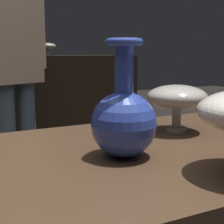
{
  "coord_description": "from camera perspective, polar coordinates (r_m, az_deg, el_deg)",
  "views": [
    {
      "loc": [
        -0.31,
        -0.68,
        1.03
      ],
      "look_at": [
        0.02,
        -0.02,
        0.9
      ],
      "focal_mm": 54.93,
      "sensor_mm": 36.0,
      "label": 1
    }
  ],
  "objects": [
    {
      "name": "vase_centerpiece",
      "position": [
        0.75,
        1.97,
        -1.18
      ],
      "size": [
        0.15,
        0.15,
        0.26
      ],
      "color": "#2D429E",
      "rests_on": "display_plinth"
    },
    {
      "name": "vase_tall_behind",
      "position": [
        1.0,
        10.8,
        2.31
      ],
      "size": [
        0.17,
        0.17,
        0.14
      ],
      "color": "gray",
      "rests_on": "display_plinth"
    },
    {
      "name": "shelf_vase_right",
      "position": [
        2.94,
        -10.58,
        10.69
      ],
      "size": [
        0.13,
        0.13,
        0.11
      ],
      "color": "gray",
      "rests_on": "back_display_shelf"
    },
    {
      "name": "visitor_center_back",
      "position": [
        2.24,
        -16.02,
        8.89
      ],
      "size": [
        0.45,
        0.28,
        1.69
      ],
      "rotation": [
        0.0,
        0.0,
        3.5
      ],
      "color": "slate",
      "rests_on": "ground_plane"
    }
  ]
}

